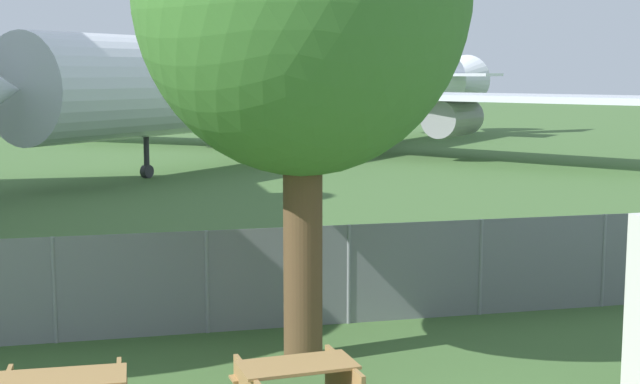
{
  "coord_description": "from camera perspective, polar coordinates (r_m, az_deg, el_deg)",
  "views": [
    {
      "loc": [
        -4.12,
        -4.75,
        4.52
      ],
      "look_at": [
        0.18,
        13.36,
        2.0
      ],
      "focal_mm": 50.0,
      "sensor_mm": 36.0,
      "label": 1
    }
  ],
  "objects": [
    {
      "name": "perimeter_fence",
      "position": [
        16.08,
        1.85,
        -5.29
      ],
      "size": [
        56.07,
        0.07,
        1.81
      ],
      "color": "gray",
      "rests_on": "ground"
    },
    {
      "name": "airplane",
      "position": [
        48.8,
        -1.08,
        6.9
      ],
      "size": [
        35.85,
        36.42,
        12.44
      ],
      "rotation": [
        0.0,
        0.0,
        -2.35
      ],
      "color": "white",
      "rests_on": "ground"
    }
  ]
}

